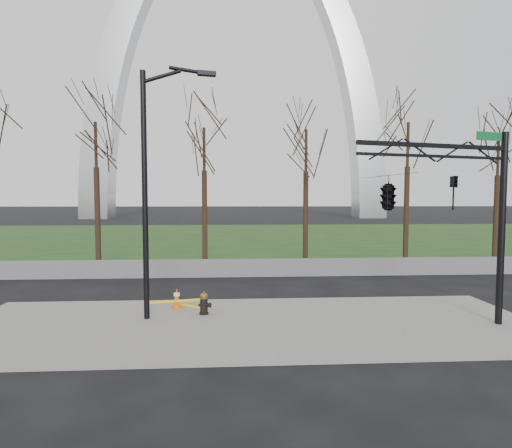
{
  "coord_description": "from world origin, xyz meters",
  "views": [
    {
      "loc": [
        -0.49,
        -12.08,
        3.93
      ],
      "look_at": [
        0.32,
        2.0,
        3.08
      ],
      "focal_mm": 27.56,
      "sensor_mm": 36.0,
      "label": 1
    }
  ],
  "objects": [
    {
      "name": "sidewalk",
      "position": [
        0.0,
        0.0,
        0.05
      ],
      "size": [
        18.0,
        6.0,
        0.1
      ],
      "primitive_type": "cube",
      "color": "slate",
      "rests_on": "ground"
    },
    {
      "name": "street_light",
      "position": [
        -3.09,
        0.7,
        4.69
      ],
      "size": [
        2.37,
        0.6,
        8.21
      ],
      "rotation": [
        0.0,
        0.0,
        0.18
      ],
      "color": "black",
      "rests_on": "ground"
    },
    {
      "name": "traffic_signal_mast",
      "position": [
        4.57,
        -1.19,
        4.15
      ],
      "size": [
        5.01,
        2.54,
        6.0
      ],
      "rotation": [
        0.0,
        0.0,
        0.21
      ],
      "color": "black",
      "rests_on": "ground"
    },
    {
      "name": "tree_row",
      "position": [
        7.12,
        12.0,
        4.88
      ],
      "size": [
        60.25,
        4.0,
        9.76
      ],
      "color": "black",
      "rests_on": "ground"
    },
    {
      "name": "fire_hydrant",
      "position": [
        -1.48,
        1.03,
        0.46
      ],
      "size": [
        0.48,
        0.33,
        0.77
      ],
      "rotation": [
        0.0,
        0.0,
        -0.36
      ],
      "color": "black",
      "rests_on": "sidewalk"
    },
    {
      "name": "guardrail",
      "position": [
        0.0,
        8.0,
        0.45
      ],
      "size": [
        60.0,
        0.3,
        0.9
      ],
      "primitive_type": "cube",
      "color": "#59595B",
      "rests_on": "ground"
    },
    {
      "name": "ground",
      "position": [
        0.0,
        0.0,
        0.0
      ],
      "size": [
        500.0,
        500.0,
        0.0
      ],
      "primitive_type": "plane",
      "color": "black",
      "rests_on": "ground"
    },
    {
      "name": "caution_tape",
      "position": [
        -2.24,
        1.08,
        0.48
      ],
      "size": [
        1.82,
        1.14,
        0.4
      ],
      "color": "yellow",
      "rests_on": "ground"
    },
    {
      "name": "traffic_cone",
      "position": [
        -2.51,
        1.8,
        0.46
      ],
      "size": [
        0.41,
        0.41,
        0.72
      ],
      "rotation": [
        0.0,
        0.0,
        0.12
      ],
      "color": "#F2530C",
      "rests_on": "sidewalk"
    },
    {
      "name": "grass_strip",
      "position": [
        0.0,
        30.0,
        0.03
      ],
      "size": [
        120.0,
        40.0,
        0.06
      ],
      "primitive_type": "cube",
      "color": "#1E3915",
      "rests_on": "ground"
    },
    {
      "name": "gateway_arch",
      "position": [
        0.0,
        75.0,
        32.5
      ],
      "size": [
        66.0,
        6.0,
        65.0
      ],
      "primitive_type": null,
      "color": "#B0B2B7",
      "rests_on": "ground"
    }
  ]
}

